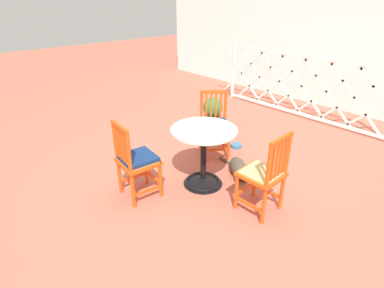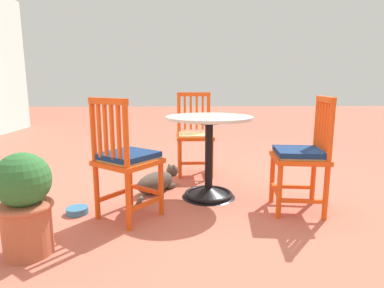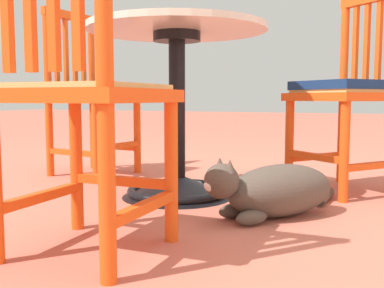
# 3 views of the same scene
# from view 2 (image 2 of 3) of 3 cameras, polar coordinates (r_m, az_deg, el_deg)

# --- Properties ---
(ground_plane) EXTENTS (24.00, 24.00, 0.00)m
(ground_plane) POSITION_cam_2_polar(r_m,az_deg,el_deg) (2.90, 3.01, -9.65)
(ground_plane) COLOR #BC604C
(cafe_table) EXTENTS (0.76, 0.76, 0.73)m
(cafe_table) POSITION_cam_2_polar(r_m,az_deg,el_deg) (2.87, 3.01, -3.96)
(cafe_table) COLOR black
(cafe_table) RESTS_ON ground_plane
(orange_chair_at_corner) EXTENTS (0.41, 0.41, 0.91)m
(orange_chair_at_corner) POSITION_cam_2_polar(r_m,az_deg,el_deg) (3.58, 0.45, 1.44)
(orange_chair_at_corner) COLOR #E04C14
(orange_chair_at_corner) RESTS_ON ground_plane
(orange_chair_tucked_in) EXTENTS (0.56, 0.56, 0.91)m
(orange_chair_tucked_in) POSITION_cam_2_polar(r_m,az_deg,el_deg) (2.43, -11.61, -2.88)
(orange_chair_tucked_in) COLOR #E04C14
(orange_chair_tucked_in) RESTS_ON ground_plane
(orange_chair_by_planter) EXTENTS (0.44, 0.44, 0.91)m
(orange_chair_by_planter) POSITION_cam_2_polar(r_m,az_deg,el_deg) (2.66, 18.91, -2.06)
(orange_chair_by_planter) COLOR #E04C14
(orange_chair_by_planter) RESTS_ON ground_plane
(tabby_cat) EXTENTS (0.68, 0.43, 0.23)m
(tabby_cat) POSITION_cam_2_polar(r_m,az_deg,el_deg) (3.09, -6.02, -6.59)
(tabby_cat) COLOR #4C4238
(tabby_cat) RESTS_ON ground_plane
(terracotta_planter) EXTENTS (0.32, 0.32, 0.62)m
(terracotta_planter) POSITION_cam_2_polar(r_m,az_deg,el_deg) (2.14, -27.56, -9.03)
(terracotta_planter) COLOR #B25B3D
(terracotta_planter) RESTS_ON ground_plane
(pet_water_bowl) EXTENTS (0.17, 0.17, 0.05)m
(pet_water_bowl) POSITION_cam_2_polar(r_m,az_deg,el_deg) (2.73, -19.70, -11.07)
(pet_water_bowl) COLOR teal
(pet_water_bowl) RESTS_ON ground_plane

